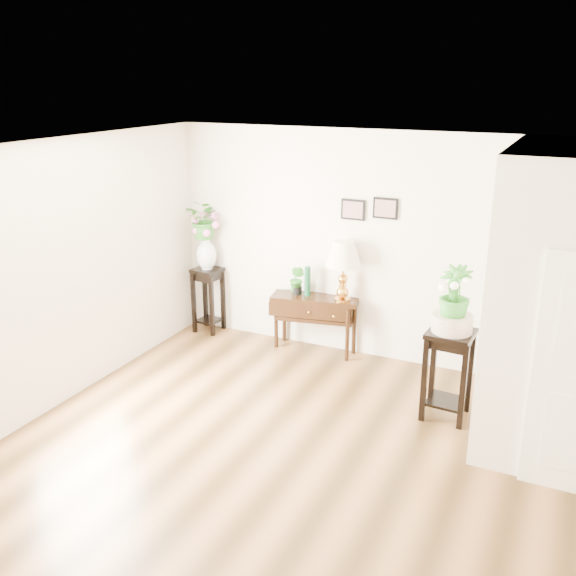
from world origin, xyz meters
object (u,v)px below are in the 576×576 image
Objects in this scene: console_table at (315,324)px; plant_stand_a at (208,300)px; table_lamp at (343,274)px; plant_stand_b at (448,374)px.

plant_stand_a is at bearing 168.62° from console_table.
table_lamp reaches higher than plant_stand_b.
plant_stand_b reaches higher than console_table.
table_lamp reaches higher than console_table.
plant_stand_b is at bearing -15.55° from plant_stand_a.
table_lamp reaches higher than plant_stand_a.
console_table is 1.59m from plant_stand_a.
table_lamp is at bearing -11.38° from console_table.
table_lamp is at bearing 0.00° from plant_stand_a.
plant_stand_a is 0.95× the size of plant_stand_b.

